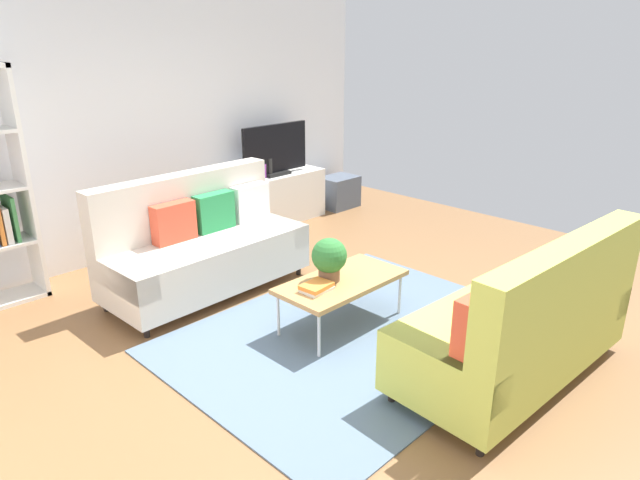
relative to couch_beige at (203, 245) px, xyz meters
The scene contains 16 objects.
ground_plane 1.48m from the couch_beige, 79.60° to the right, with size 7.68×7.68×0.00m, color brown.
wall_far 1.75m from the couch_beige, 79.81° to the left, with size 6.40×0.12×2.90m, color silver.
area_rug 1.72m from the couch_beige, 78.19° to the right, with size 2.90×2.20×0.01m, color slate.
couch_beige is the anchor object (origin of this frame).
couch_green 2.92m from the couch_beige, 76.70° to the right, with size 1.94×0.94×1.10m.
coffee_table 1.48m from the couch_beige, 74.70° to the right, with size 1.10×0.56×0.42m.
tv_console 2.14m from the couch_beige, 30.20° to the left, with size 1.40×0.44×0.64m, color silver.
tv 2.18m from the couch_beige, 29.73° to the left, with size 1.00×0.20×0.64m.
storage_trunk 3.11m from the couch_beige, 18.30° to the left, with size 0.52×0.40×0.44m, color #4C5666.
potted_plant 1.40m from the couch_beige, 77.44° to the right, with size 0.29×0.29×0.36m.
table_book_0 1.43m from the couch_beige, 86.35° to the right, with size 0.24×0.18×0.02m, color silver.
table_book_1 1.43m from the couch_beige, 86.35° to the right, with size 0.24×0.18×0.03m, color orange.
vase_0 1.71m from the couch_beige, 41.60° to the left, with size 0.13×0.13×0.14m, color #4C72B2.
vase_1 1.86m from the couch_beige, 37.75° to the left, with size 0.14×0.14×0.14m, color #4C72B2.
bottle_0 1.97m from the couch_beige, 32.12° to the left, with size 0.04×0.04×0.17m, color purple.
bottle_1 2.05m from the couch_beige, 30.76° to the left, with size 0.06×0.06×0.23m, color #262626.
Camera 1 is at (-3.00, -2.88, 2.30)m, focal length 31.50 mm.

